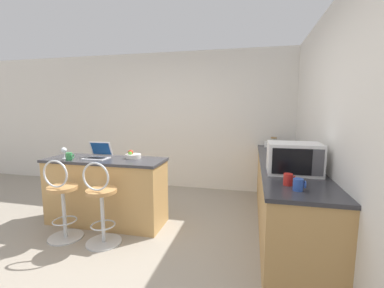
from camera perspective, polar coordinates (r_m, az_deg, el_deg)
The scene contains 16 objects.
ground_plane at distance 3.11m, azimuth -12.75°, elevation -22.08°, with size 20.00×20.00×0.00m, color gray.
wall_back at distance 4.96m, azimuth -1.00°, elevation 5.07°, with size 12.00×0.06×2.60m.
wall_right at distance 2.54m, azimuth 30.89°, elevation 1.27°, with size 0.06×12.00×2.60m.
breakfast_bar at distance 3.70m, azimuth -18.49°, elevation -9.84°, with size 1.60×0.57×0.88m.
counter_right at distance 3.54m, azimuth 19.93°, elevation -10.68°, with size 0.65×2.90×0.88m.
bar_stool_near at distance 3.44m, azimuth -26.85°, elevation -11.50°, with size 0.40×0.40×0.97m.
bar_stool_far at distance 3.15m, azimuth -19.51°, elevation -12.89°, with size 0.40×0.40×0.97m.
laptop at distance 3.67m, azimuth -20.11°, elevation -2.10°, with size 0.31×0.27×0.21m.
microwave at distance 2.81m, azimuth 21.70°, elevation -2.95°, with size 0.51×0.38×0.31m.
mug_white at distance 4.60m, azimuth 16.32°, elevation -0.05°, with size 0.10×0.08×0.10m.
storage_jar at distance 4.66m, azimuth 17.68°, elevation 0.43°, with size 0.10×0.10×0.17m.
fruit_bowl at distance 3.52m, azimuth -13.09°, elevation -2.42°, with size 0.20×0.20×0.11m.
mug_green at distance 3.66m, azimuth -25.61°, elevation -2.48°, with size 0.10×0.08×0.10m.
mug_blue at distance 2.26m, azimuth 22.60°, elevation -8.33°, with size 0.10×0.08×0.10m.
mug_red at distance 2.39m, azimuth 20.66°, elevation -7.37°, with size 0.10×0.08×0.10m.
wine_glass_short at distance 3.79m, azimuth -26.59°, elevation -1.29°, with size 0.07×0.07×0.15m.
Camera 1 is at (1.22, -2.41, 1.54)m, focal length 24.00 mm.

